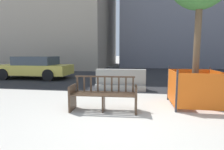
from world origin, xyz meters
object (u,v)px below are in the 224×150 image
(street_bench, at_px, (104,96))
(construction_fence, at_px, (194,87))
(jersey_barrier_centre, at_px, (121,81))
(car_taxi_near, at_px, (35,67))

(street_bench, xyz_separation_m, construction_fence, (2.42, 0.74, 0.14))
(street_bench, bearing_deg, jersey_barrier_centre, 86.19)
(street_bench, relative_size, construction_fence, 1.37)
(street_bench, relative_size, car_taxi_near, 0.40)
(street_bench, height_order, car_taxi_near, car_taxi_near)
(street_bench, bearing_deg, construction_fence, 17.05)
(jersey_barrier_centre, height_order, car_taxi_near, car_taxi_near)
(street_bench, height_order, construction_fence, construction_fence)
(car_taxi_near, bearing_deg, street_bench, -45.06)
(street_bench, distance_m, jersey_barrier_centre, 2.69)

